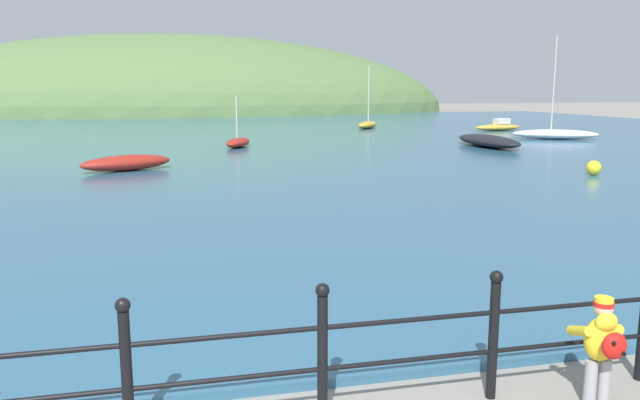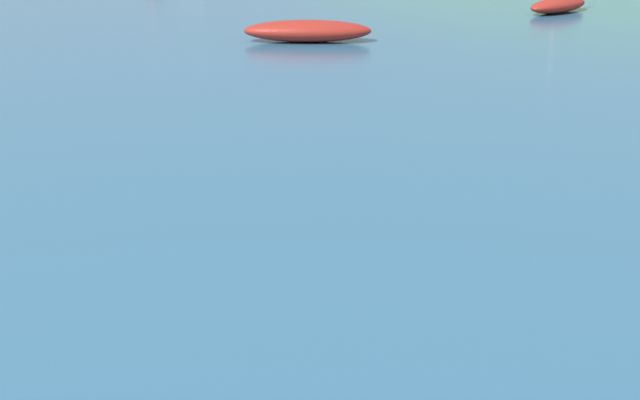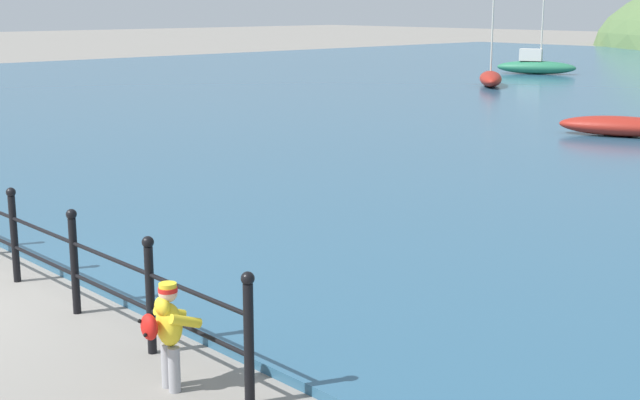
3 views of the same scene
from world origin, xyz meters
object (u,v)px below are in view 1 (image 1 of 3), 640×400
Objects in this scene: boat_white_sailboat at (126,163)px; mooring_buoy at (594,168)px; boat_far_right at (368,124)px; boat_nearest_quay at (555,134)px; boat_red_dinghy at (499,127)px; boat_blue_hull at (488,141)px; boat_green_fishing at (238,142)px; child_in_coat at (602,341)px.

boat_white_sailboat is 6.96× the size of mooring_buoy.
boat_nearest_quay is (7.01, -10.83, 0.01)m from boat_far_right.
boat_blue_hull is (-5.95, -9.78, 0.02)m from boat_red_dinghy.
boat_green_fishing reaches higher than mooring_buoy.
boat_green_fishing reaches higher than boat_red_dinghy.
boat_far_right is at bearing 52.95° from boat_white_sailboat.
boat_nearest_quay is 6.69m from boat_red_dinghy.
mooring_buoy is (9.88, -11.81, 0.00)m from boat_green_fishing.
boat_white_sailboat is (-14.31, -18.95, -0.00)m from boat_far_right.
boat_nearest_quay is 2.11× the size of boat_green_fishing.
boat_red_dinghy is 1.09× the size of boat_white_sailboat.
boat_green_fishing is at bearing 58.92° from boat_white_sailboat.
boat_blue_hull is (1.46, -13.94, 0.01)m from boat_far_right.
boat_white_sailboat is (-5.13, 16.89, -0.25)m from child_in_coat.
boat_red_dinghy is 20.66m from mooring_buoy.
mooring_buoy is at bearing -90.03° from boat_far_right.
boat_nearest_quay is at bearing 20.86° from boat_white_sailboat.
mooring_buoy is at bearing -98.78° from boat_blue_hull.
boat_green_fishing is at bearing -130.39° from boat_far_right.
boat_red_dinghy is 26.27m from boat_white_sailboat.
boat_nearest_quay is 14.44m from mooring_buoy.
boat_far_right is at bearing 89.97° from mooring_buoy.
boat_nearest_quay is 22.81m from boat_white_sailboat.
boat_blue_hull reaches higher than boat_white_sailboat.
child_in_coat is at bearing -88.31° from boat_green_fishing.
boat_white_sailboat is (-21.71, -14.80, 0.01)m from boat_red_dinghy.
child_in_coat is 0.32× the size of boat_white_sailboat.
boat_red_dinghy is at bearing 62.38° from child_in_coat.
child_in_coat is 0.20× the size of boat_blue_hull.
child_in_coat is at bearing -73.09° from boat_white_sailboat.
child_in_coat is 24.22m from boat_green_fishing.
mooring_buoy is at bearing -17.43° from boat_white_sailboat.
boat_nearest_quay is at bearing 2.70° from boat_green_fishing.
boat_nearest_quay reaches higher than boat_far_right.
boat_green_fishing is (-11.35, 2.31, -0.04)m from boat_blue_hull.
boat_red_dinghy is at bearing 58.70° from boat_blue_hull.
boat_far_right reaches higher than boat_white_sailboat.
boat_blue_hull is at bearing 64.11° from child_in_coat.
boat_far_right is 0.81× the size of boat_blue_hull.
child_in_coat is at bearing -104.36° from boat_far_right.
boat_blue_hull is 1.60× the size of boat_white_sailboat.
boat_white_sailboat is at bearing -127.05° from boat_far_right.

